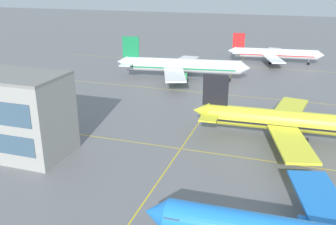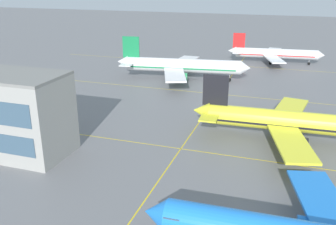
% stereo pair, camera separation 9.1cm
% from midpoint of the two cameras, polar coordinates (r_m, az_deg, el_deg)
% --- Properties ---
extents(airliner_second_row, '(38.36, 33.10, 11.94)m').
position_cam_midpoint_polar(airliner_second_row, '(72.71, 18.59, -1.35)').
color(airliner_second_row, yellow).
rests_on(airliner_second_row, ground).
extents(airliner_third_row, '(40.32, 34.46, 12.54)m').
position_cam_midpoint_polar(airliner_third_row, '(112.69, 2.05, 7.15)').
color(airliner_third_row, white).
rests_on(airliner_third_row, ground).
extents(airliner_far_left_stand, '(33.51, 28.76, 10.41)m').
position_cam_midpoint_polar(airliner_far_left_stand, '(140.09, 15.97, 8.63)').
color(airliner_far_left_stand, white).
rests_on(airliner_far_left_stand, ground).
extents(taxiway_markings, '(135.55, 155.74, 0.01)m').
position_cam_midpoint_polar(taxiway_markings, '(83.65, 5.45, -0.57)').
color(taxiway_markings, yellow).
rests_on(taxiway_markings, ground).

